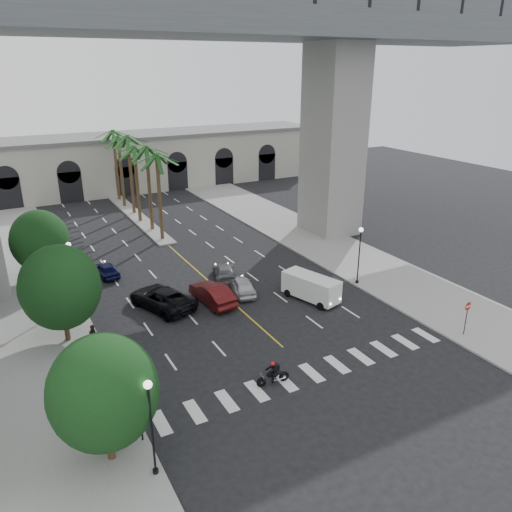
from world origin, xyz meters
The scene contains 30 objects.
ground centered at (0.00, 0.00, 0.00)m, with size 140.00×140.00×0.00m, color black.
sidewalk_left centered at (-15.00, 15.00, 0.07)m, with size 8.00×100.00×0.15m, color gray.
sidewalk_right centered at (15.00, 15.00, 0.07)m, with size 8.00×100.00×0.15m, color gray.
median centered at (0.00, 38.00, 0.10)m, with size 2.00×24.00×0.20m, color gray.
pier_building centered at (0.00, 55.00, 4.27)m, with size 71.00×10.50×8.50m.
bridge centered at (3.42, 22.00, 18.51)m, with size 75.00×13.00×26.00m.
palm_a centered at (0.00, 28.00, 9.10)m, with size 3.20×3.20×10.30m.
palm_b centered at (0.10, 32.00, 9.37)m, with size 3.20×3.20×10.60m.
palm_c centered at (-0.20, 36.00, 8.91)m, with size 3.20×3.20×10.10m.
palm_d centered at (0.15, 40.00, 9.65)m, with size 3.20×3.20×10.90m.
palm_e centered at (-0.10, 44.00, 9.19)m, with size 3.20×3.20×10.40m.
palm_f centered at (0.20, 48.00, 9.46)m, with size 3.20×3.20×10.70m.
street_tree_near centered at (-13.00, -3.00, 4.02)m, with size 5.20×5.20×6.89m.
street_tree_mid centered at (-13.00, 10.00, 4.21)m, with size 5.44×5.44×7.21m.
street_tree_far centered at (-13.00, 22.00, 3.90)m, with size 5.04×5.04×6.68m.
lamp_post_left_near centered at (-11.40, -5.00, 3.22)m, with size 0.40×0.40×5.35m.
lamp_post_left_far centered at (-11.40, 16.00, 3.22)m, with size 0.40×0.40×5.35m.
lamp_post_right centered at (11.40, 8.00, 3.22)m, with size 0.40×0.40×5.35m.
traffic_signal_near centered at (-11.30, -2.50, 2.51)m, with size 0.25×0.18×3.65m.
traffic_signal_far centered at (-11.30, 1.50, 2.51)m, with size 0.25×0.18×3.65m.
motorcycle_rider centered at (-2.71, -1.31, 0.71)m, with size 2.18×0.59×1.57m.
car_a centered at (1.50, 11.26, 0.73)m, with size 1.73×4.30×1.46m, color silver.
car_b centered at (-1.50, 10.71, 0.86)m, with size 1.82×5.22×1.72m, color #4C0F10.
car_c centered at (-5.41, 11.89, 0.86)m, with size 2.86×6.20×1.72m, color black.
car_d centered at (1.50, 14.76, 0.68)m, with size 1.90×4.67×1.35m, color slate.
car_e centered at (-7.88, 20.59, 0.66)m, with size 1.56×3.89×1.32m, color #0D1040.
cargo_van centered at (5.98, 7.36, 1.18)m, with size 3.23×5.30×2.12m.
pedestrian_a centered at (-12.03, 5.10, 1.14)m, with size 0.72×0.47×1.98m, color black.
pedestrian_b centered at (-11.50, 8.24, 0.94)m, with size 0.77×0.60×1.58m, color black.
do_not_enter_sign centered at (12.30, -2.90, 1.98)m, with size 0.67×0.12×2.73m.
Camera 1 is at (-16.03, -23.58, 18.33)m, focal length 35.00 mm.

